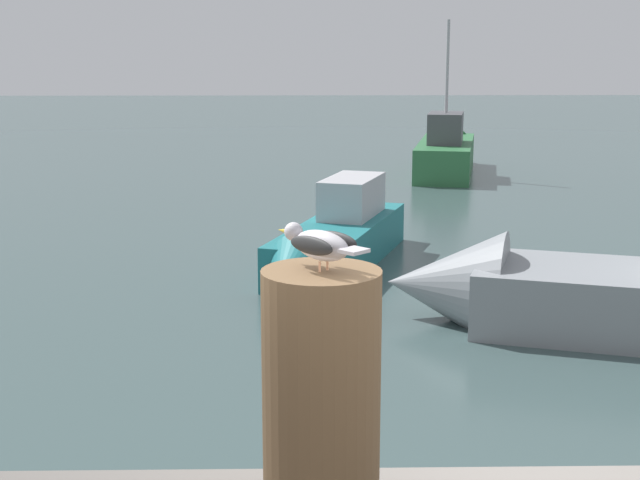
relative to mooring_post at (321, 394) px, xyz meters
name	(u,v)px	position (x,y,z in m)	size (l,w,h in m)	color
mooring_post	(321,394)	(0.00, 0.00, 0.00)	(0.41, 0.41, 0.87)	#4C3823
seagull	(320,244)	(0.00, 0.00, 0.52)	(0.31, 0.31, 0.14)	tan
boat_green	(447,151)	(3.71, 20.63, -1.48)	(2.36, 5.71, 4.00)	#2D6B3D
boat_teal	(332,242)	(0.36, 9.87, -1.60)	(2.48, 4.81, 1.37)	#1E7075
boat_grey	(638,296)	(3.67, 6.72, -1.55)	(6.35, 3.30, 1.67)	gray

